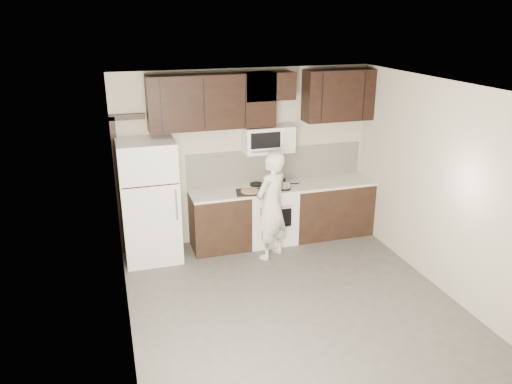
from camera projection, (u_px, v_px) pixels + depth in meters
name	position (u px, v px, depth m)	size (l,w,h in m)	color
floor	(296.00, 307.00, 6.23)	(4.50, 4.50, 0.00)	#4B4846
back_wall	(246.00, 156.00, 7.79)	(4.00, 4.00, 0.00)	beige
ceiling	(303.00, 89.00, 5.31)	(4.50, 4.50, 0.00)	white
counter_run	(288.00, 212.00, 7.98)	(2.95, 0.64, 0.91)	black
stove	(270.00, 214.00, 7.90)	(0.76, 0.66, 0.94)	white
backsplash	(276.00, 164.00, 7.98)	(2.90, 0.02, 0.54)	silver
upper_cabinets	(262.00, 98.00, 7.38)	(3.48, 0.35, 0.78)	black
microwave	(268.00, 139.00, 7.60)	(0.76, 0.42, 0.40)	white
refrigerator	(150.00, 201.00, 7.20)	(0.80, 0.76, 1.80)	white
door_trim	(120.00, 174.00, 7.26)	(0.50, 0.08, 2.12)	black
saucepan	(284.00, 185.00, 7.64)	(0.32, 0.19, 0.18)	silver
baking_tray	(250.00, 192.00, 7.49)	(0.40, 0.30, 0.02)	black
pizza	(250.00, 191.00, 7.49)	(0.27, 0.27, 0.02)	#CDAF89
person	(271.00, 206.00, 7.26)	(0.59, 0.39, 1.63)	white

